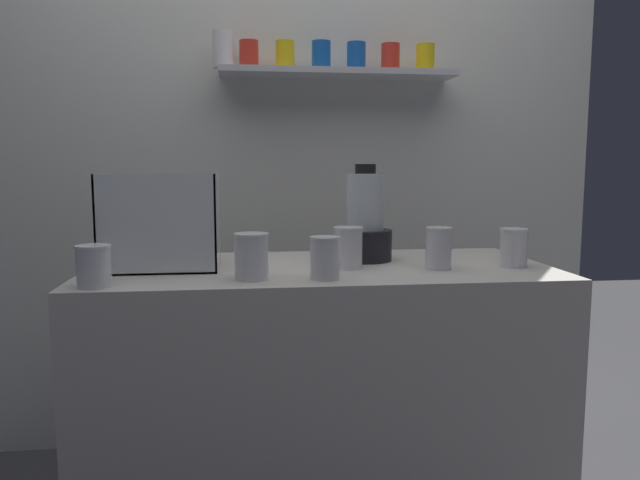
% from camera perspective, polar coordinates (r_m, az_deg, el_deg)
% --- Properties ---
extents(counter, '(1.40, 0.64, 0.90)m').
position_cam_1_polar(counter, '(1.96, 0.00, -15.55)').
color(counter, beige).
rests_on(counter, ground_plane).
extents(back_wall_unit, '(2.60, 0.24, 2.50)m').
position_cam_1_polar(back_wall_unit, '(2.57, -2.02, 8.36)').
color(back_wall_unit, silver).
rests_on(back_wall_unit, ground_plane).
extents(carrot_display_bin, '(0.33, 0.26, 0.28)m').
position_cam_1_polar(carrot_display_bin, '(1.85, -14.84, 0.11)').
color(carrot_display_bin, white).
rests_on(carrot_display_bin, counter).
extents(blender_pitcher, '(0.17, 0.17, 0.31)m').
position_cam_1_polar(blender_pitcher, '(1.93, 4.31, 1.55)').
color(blender_pitcher, black).
rests_on(blender_pitcher, counter).
extents(juice_cup_beet_far_left, '(0.09, 0.09, 0.11)m').
position_cam_1_polar(juice_cup_beet_far_left, '(1.61, -20.78, -2.59)').
color(juice_cup_beet_far_left, white).
rests_on(juice_cup_beet_far_left, counter).
extents(juice_cup_mango_left, '(0.09, 0.09, 0.13)m').
position_cam_1_polar(juice_cup_mango_left, '(1.62, -6.56, -1.71)').
color(juice_cup_mango_left, white).
rests_on(juice_cup_mango_left, counter).
extents(juice_cup_pomegranate_middle, '(0.08, 0.08, 0.12)m').
position_cam_1_polar(juice_cup_pomegranate_middle, '(1.61, 0.47, -1.95)').
color(juice_cup_pomegranate_middle, white).
rests_on(juice_cup_pomegranate_middle, counter).
extents(juice_cup_orange_right, '(0.09, 0.09, 0.12)m').
position_cam_1_polar(juice_cup_orange_right, '(1.78, 2.70, -1.03)').
color(juice_cup_orange_right, white).
rests_on(juice_cup_orange_right, counter).
extents(juice_cup_beet_far_right, '(0.08, 0.08, 0.13)m').
position_cam_1_polar(juice_cup_beet_far_right, '(1.81, 11.26, -0.92)').
color(juice_cup_beet_far_right, white).
rests_on(juice_cup_beet_far_right, counter).
extents(juice_cup_pomegranate_rightmost, '(0.08, 0.08, 0.12)m').
position_cam_1_polar(juice_cup_pomegranate_rightmost, '(1.91, 18.00, -0.84)').
color(juice_cup_pomegranate_rightmost, white).
rests_on(juice_cup_pomegranate_rightmost, counter).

